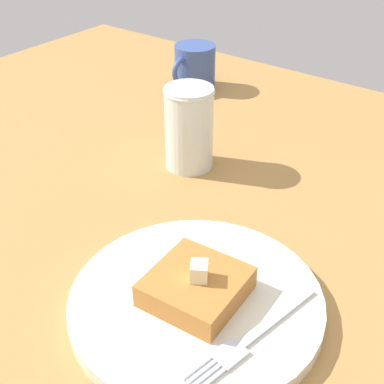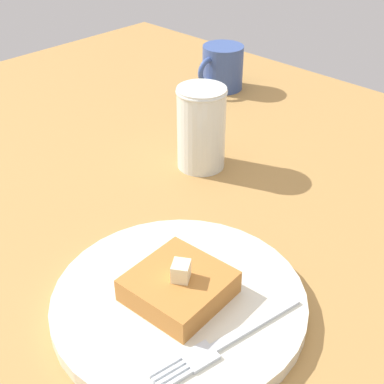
{
  "view_description": "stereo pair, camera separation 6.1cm",
  "coord_description": "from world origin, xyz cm",
  "px_view_note": "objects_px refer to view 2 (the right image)",
  "views": [
    {
      "loc": [
        28.91,
        33.85,
        40.38
      ],
      "look_at": [
        -11.79,
        3.04,
        6.57
      ],
      "focal_mm": 50.0,
      "sensor_mm": 36.0,
      "label": 1
    },
    {
      "loc": [
        24.94,
        38.5,
        40.38
      ],
      "look_at": [
        -11.79,
        3.04,
        6.57
      ],
      "focal_mm": 50.0,
      "sensor_mm": 36.0,
      "label": 2
    }
  ],
  "objects_px": {
    "syrup_jar": "(201,132)",
    "fork": "(222,344)",
    "plate": "(179,301)",
    "coffee_mug": "(222,67)"
  },
  "relations": [
    {
      "from": "fork",
      "to": "syrup_jar",
      "type": "xyz_separation_m",
      "value": [
        -0.23,
        -0.24,
        0.03
      ]
    },
    {
      "from": "fork",
      "to": "coffee_mug",
      "type": "relative_size",
      "value": 1.61
    },
    {
      "from": "plate",
      "to": "syrup_jar",
      "type": "height_order",
      "value": "syrup_jar"
    },
    {
      "from": "fork",
      "to": "coffee_mug",
      "type": "bearing_deg",
      "value": -138.65
    },
    {
      "from": "plate",
      "to": "syrup_jar",
      "type": "relative_size",
      "value": 2.14
    },
    {
      "from": "syrup_jar",
      "to": "coffee_mug",
      "type": "bearing_deg",
      "value": -144.51
    },
    {
      "from": "syrup_jar",
      "to": "fork",
      "type": "bearing_deg",
      "value": 46.26
    },
    {
      "from": "plate",
      "to": "syrup_jar",
      "type": "xyz_separation_m",
      "value": [
        -0.21,
        -0.17,
        0.04
      ]
    },
    {
      "from": "syrup_jar",
      "to": "plate",
      "type": "bearing_deg",
      "value": 38.77
    },
    {
      "from": "plate",
      "to": "fork",
      "type": "height_order",
      "value": "fork"
    }
  ]
}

